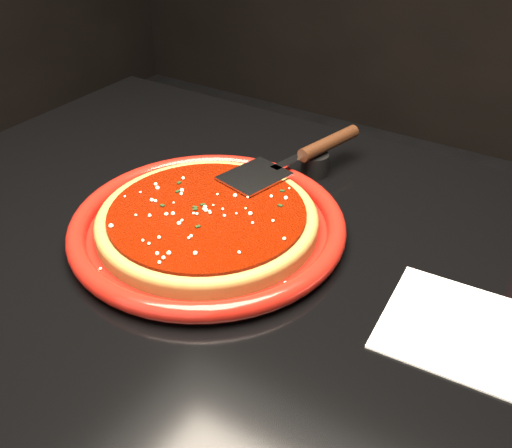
{
  "coord_description": "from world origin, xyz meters",
  "views": [
    {
      "loc": [
        0.33,
        -0.52,
        1.21
      ],
      "look_at": [
        -0.02,
        0.02,
        0.77
      ],
      "focal_mm": 40.0,
      "sensor_mm": 36.0,
      "label": 1
    }
  ],
  "objects_px": {
    "pizza_server": "(296,157)",
    "ramekin": "(314,164)",
    "plate": "(208,225)",
    "table": "(257,422)"
  },
  "relations": [
    {
      "from": "table",
      "to": "plate",
      "type": "distance_m",
      "value": 0.4
    },
    {
      "from": "pizza_server",
      "to": "plate",
      "type": "bearing_deg",
      "value": -86.99
    },
    {
      "from": "pizza_server",
      "to": "ramekin",
      "type": "xyz_separation_m",
      "value": [
        0.01,
        0.04,
        -0.03
      ]
    },
    {
      "from": "plate",
      "to": "pizza_server",
      "type": "distance_m",
      "value": 0.19
    },
    {
      "from": "pizza_server",
      "to": "ramekin",
      "type": "relative_size",
      "value": 6.87
    },
    {
      "from": "table",
      "to": "plate",
      "type": "relative_size",
      "value": 3.14
    },
    {
      "from": "plate",
      "to": "pizza_server",
      "type": "relative_size",
      "value": 1.21
    },
    {
      "from": "plate",
      "to": "pizza_server",
      "type": "height_order",
      "value": "pizza_server"
    },
    {
      "from": "table",
      "to": "pizza_server",
      "type": "relative_size",
      "value": 3.78
    },
    {
      "from": "table",
      "to": "ramekin",
      "type": "height_order",
      "value": "ramekin"
    }
  ]
}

